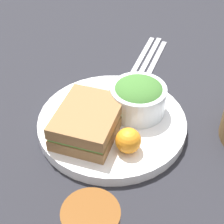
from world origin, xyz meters
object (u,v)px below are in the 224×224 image
object	(u,v)px
plate	(112,124)
knife	(150,56)
salad_bowl	(138,97)
dressing_cup	(98,93)
fork	(143,54)
sandwich	(88,122)
spoon	(157,57)

from	to	relation	value
plate	knife	xyz separation A→B (m)	(-0.26, -0.08, -0.01)
salad_bowl	dressing_cup	xyz separation A→B (m)	(0.02, -0.09, -0.02)
salad_bowl	fork	size ratio (longest dim) A/B	0.63
sandwich	fork	xyz separation A→B (m)	(-0.31, -0.09, -0.05)
fork	knife	xyz separation A→B (m)	(-0.01, 0.02, 0.00)
sandwich	spoon	xyz separation A→B (m)	(-0.32, -0.05, -0.05)
salad_bowl	knife	xyz separation A→B (m)	(-0.21, -0.11, -0.06)
dressing_cup	plate	bearing A→B (deg)	62.19
plate	fork	world-z (taller)	plate
sandwich	dressing_cup	size ratio (longest dim) A/B	3.31
dressing_cup	knife	bearing A→B (deg)	-174.53
spoon	knife	bearing A→B (deg)	90.00
salad_bowl	knife	world-z (taller)	salad_bowl
knife	spoon	world-z (taller)	same
salad_bowl	dressing_cup	world-z (taller)	salad_bowl
salad_bowl	fork	world-z (taller)	salad_bowl
plate	dressing_cup	distance (m)	0.08
sandwich	knife	bearing A→B (deg)	-167.21
salad_bowl	dressing_cup	distance (m)	0.09
sandwich	knife	distance (m)	0.33
salad_bowl	knife	bearing A→B (deg)	-152.35
fork	sandwich	bearing A→B (deg)	177.91
salad_bowl	spoon	xyz separation A→B (m)	(-0.21, -0.09, -0.06)
plate	knife	size ratio (longest dim) A/B	1.59
plate	fork	distance (m)	0.27
spoon	sandwich	bearing A→B (deg)	171.53
sandwich	plate	bearing A→B (deg)	166.17
sandwich	salad_bowl	bearing A→B (deg)	161.11
sandwich	spoon	size ratio (longest dim) A/B	1.05
plate	salad_bowl	size ratio (longest dim) A/B	2.66
sandwich	dressing_cup	distance (m)	0.10
plate	salad_bowl	world-z (taller)	salad_bowl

